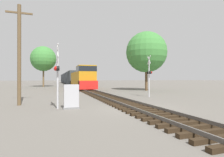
{
  "coord_description": "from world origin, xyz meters",
  "views": [
    {
      "loc": [
        -5.1,
        -10.39,
        1.94
      ],
      "look_at": [
        1.11,
        8.18,
        1.97
      ],
      "focal_mm": 28.0,
      "sensor_mm": 36.0,
      "label": 1
    }
  ],
  "objects_px": {
    "tree_far_right": "(146,52)",
    "utility_pole": "(19,53)",
    "freight_train": "(69,78)",
    "crossing_signal_near": "(57,71)",
    "tree_mid_background": "(43,59)",
    "relay_cabinet": "(71,97)",
    "crossing_signal_far": "(149,74)"
  },
  "relations": [
    {
      "from": "freight_train",
      "to": "utility_pole",
      "type": "xyz_separation_m",
      "value": [
        -7.5,
        -49.61,
        1.79
      ]
    },
    {
      "from": "crossing_signal_near",
      "to": "tree_far_right",
      "type": "distance_m",
      "value": 20.23
    },
    {
      "from": "relay_cabinet",
      "to": "utility_pole",
      "type": "xyz_separation_m",
      "value": [
        -3.48,
        2.66,
        3.07
      ]
    },
    {
      "from": "crossing_signal_near",
      "to": "tree_mid_background",
      "type": "distance_m",
      "value": 33.57
    },
    {
      "from": "relay_cabinet",
      "to": "utility_pole",
      "type": "relative_size",
      "value": 0.21
    },
    {
      "from": "relay_cabinet",
      "to": "utility_pole",
      "type": "bearing_deg",
      "value": 142.56
    },
    {
      "from": "crossing_signal_near",
      "to": "tree_mid_background",
      "type": "xyz_separation_m",
      "value": [
        -2.56,
        33.19,
        4.29
      ]
    },
    {
      "from": "relay_cabinet",
      "to": "tree_far_right",
      "type": "xyz_separation_m",
      "value": [
        13.45,
        13.96,
        5.57
      ]
    },
    {
      "from": "crossing_signal_far",
      "to": "tree_far_right",
      "type": "relative_size",
      "value": 0.45
    },
    {
      "from": "freight_train",
      "to": "utility_pole",
      "type": "bearing_deg",
      "value": -98.59
    },
    {
      "from": "freight_train",
      "to": "utility_pole",
      "type": "height_order",
      "value": "utility_pole"
    },
    {
      "from": "relay_cabinet",
      "to": "crossing_signal_near",
      "type": "bearing_deg",
      "value": 166.59
    },
    {
      "from": "freight_train",
      "to": "crossing_signal_near",
      "type": "height_order",
      "value": "crossing_signal_near"
    },
    {
      "from": "freight_train",
      "to": "tree_far_right",
      "type": "relative_size",
      "value": 7.63
    },
    {
      "from": "relay_cabinet",
      "to": "tree_mid_background",
      "type": "height_order",
      "value": "tree_mid_background"
    },
    {
      "from": "crossing_signal_near",
      "to": "relay_cabinet",
      "type": "bearing_deg",
      "value": 74.63
    },
    {
      "from": "crossing_signal_near",
      "to": "tree_far_right",
      "type": "bearing_deg",
      "value": 131.88
    },
    {
      "from": "crossing_signal_far",
      "to": "relay_cabinet",
      "type": "distance_m",
      "value": 9.93
    },
    {
      "from": "freight_train",
      "to": "crossing_signal_far",
      "type": "bearing_deg",
      "value": -84.55
    },
    {
      "from": "freight_train",
      "to": "tree_mid_background",
      "type": "bearing_deg",
      "value": -111.56
    },
    {
      "from": "crossing_signal_far",
      "to": "utility_pole",
      "type": "relative_size",
      "value": 0.6
    },
    {
      "from": "relay_cabinet",
      "to": "tree_far_right",
      "type": "height_order",
      "value": "tree_far_right"
    },
    {
      "from": "freight_train",
      "to": "crossing_signal_far",
      "type": "xyz_separation_m",
      "value": [
        4.53,
        -47.53,
        0.43
      ]
    },
    {
      "from": "tree_mid_background",
      "to": "tree_far_right",
      "type": "bearing_deg",
      "value": -49.03
    },
    {
      "from": "utility_pole",
      "to": "crossing_signal_near",
      "type": "bearing_deg",
      "value": -43.31
    },
    {
      "from": "crossing_signal_near",
      "to": "utility_pole",
      "type": "height_order",
      "value": "utility_pole"
    },
    {
      "from": "relay_cabinet",
      "to": "tree_far_right",
      "type": "distance_m",
      "value": 20.17
    },
    {
      "from": "freight_train",
      "to": "crossing_signal_near",
      "type": "xyz_separation_m",
      "value": [
        -4.89,
        -52.07,
        0.41
      ]
    },
    {
      "from": "tree_far_right",
      "to": "utility_pole",
      "type": "bearing_deg",
      "value": -146.28
    },
    {
      "from": "utility_pole",
      "to": "tree_far_right",
      "type": "xyz_separation_m",
      "value": [
        16.93,
        11.3,
        2.5
      ]
    },
    {
      "from": "freight_train",
      "to": "tree_mid_background",
      "type": "height_order",
      "value": "tree_mid_background"
    },
    {
      "from": "freight_train",
      "to": "crossing_signal_near",
      "type": "distance_m",
      "value": 52.3
    }
  ]
}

